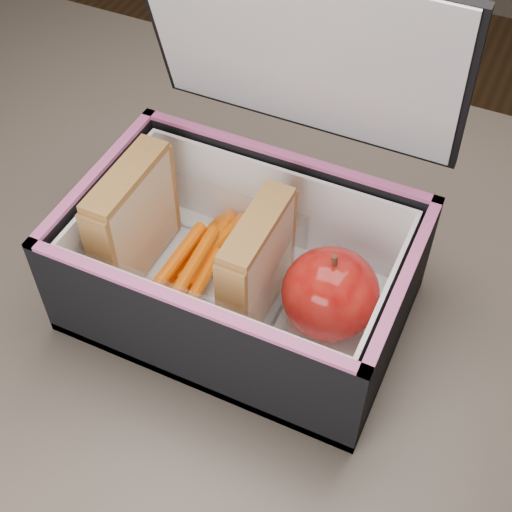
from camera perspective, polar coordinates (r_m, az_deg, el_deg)
The scene contains 8 objects.
kitchen_table at distance 0.73m, azimuth -0.82°, elevation -8.85°, with size 1.20×0.80×0.75m.
lunch_bag at distance 0.62m, azimuth -1.07°, elevation -0.17°, with size 0.29×0.24×0.29m.
plastic_tub at distance 0.64m, azimuth -4.87°, elevation -0.19°, with size 0.17×0.12×0.07m, color white, non-canonical shape.
sandwich_left at distance 0.65m, azimuth -9.78°, elevation 2.91°, with size 0.03×0.10×0.11m.
sandwich_right at distance 0.61m, azimuth 0.10°, elevation -0.70°, with size 0.03×0.10×0.11m.
carrot_sticks at distance 0.66m, azimuth -4.91°, elevation -0.72°, with size 0.05×0.15×0.03m.
paper_napkin at distance 0.63m, azimuth 6.10°, elevation -5.69°, with size 0.08×0.08×0.01m, color white.
red_apple at distance 0.60m, azimuth 5.97°, elevation -3.00°, with size 0.10×0.10×0.09m.
Camera 1 is at (0.18, -0.35, 1.28)m, focal length 50.00 mm.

